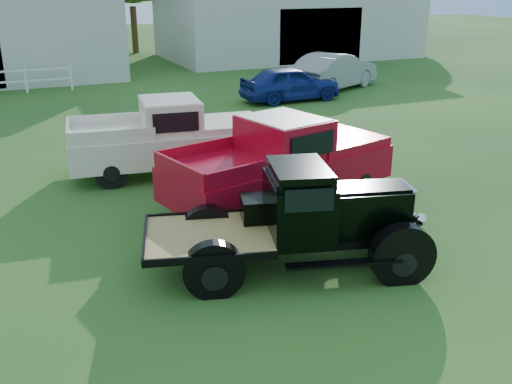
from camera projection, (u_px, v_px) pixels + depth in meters
name	position (u px, v px, depth m)	size (l,w,h in m)	color
ground	(273.00, 269.00, 10.36)	(120.00, 120.00, 0.00)	#21411C
shed_right	(288.00, 16.00, 37.87)	(16.80, 9.20, 5.20)	#9F9F9E
vintage_flatbed	(293.00, 219.00, 10.05)	(4.93, 1.95, 1.95)	black
red_pickup	(280.00, 161.00, 13.03)	(5.64, 2.17, 2.06)	#AF0A20
white_pickup	(168.00, 137.00, 15.21)	(5.34, 2.07, 1.96)	beige
misc_car_blue	(290.00, 84.00, 24.36)	(1.74, 4.33, 1.48)	navy
misc_car_grey	(334.00, 71.00, 26.83)	(1.80, 5.17, 1.70)	gray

